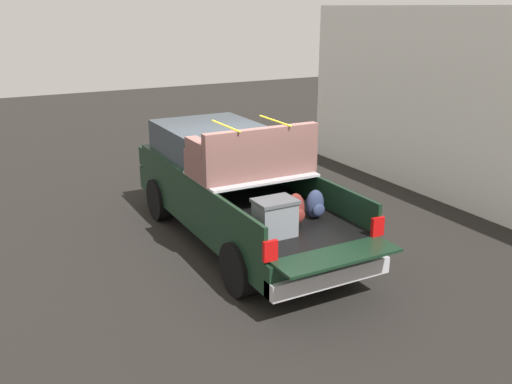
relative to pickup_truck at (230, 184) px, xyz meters
The scene contains 3 objects.
ground_plane 1.05m from the pickup_truck, behind, with size 40.00×40.00×0.00m, color black.
pickup_truck is the anchor object (origin of this frame).
building_facade 5.20m from the pickup_truck, 103.46° to the right, with size 10.91×0.36×4.04m, color white.
Camera 1 is at (-8.35, 4.17, 4.01)m, focal length 39.44 mm.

